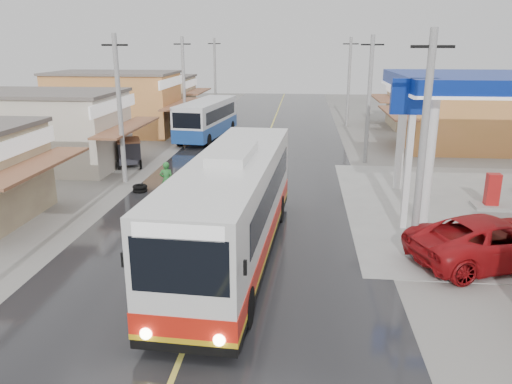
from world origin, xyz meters
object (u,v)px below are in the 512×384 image
Objects in this scene: jeepney at (493,241)px; tyre_stack at (140,188)px; tricycle_near at (129,151)px; coach_bus at (234,207)px; cyclist at (168,191)px; second_bus at (207,119)px.

jeepney is 16.89m from tyre_stack.
coach_bus is at bearing -79.02° from tricycle_near.
jeepney is 2.74× the size of cyclist.
second_bus is at bearing 106.43° from coach_bus.
coach_bus is at bearing -52.03° from tyre_stack.
coach_bus is at bearing 71.72° from jeepney.
tyre_stack is (2.44, -5.50, -0.79)m from tricycle_near.
tyre_stack is at bearing 132.03° from cyclist.
cyclist is 2.90× the size of tyre_stack.
coach_bus is 5.89× the size of cyclist.
tricycle_near is at bearing 33.21° from jeepney.
cyclist reaches higher than jeepney.
cyclist is at bearing -80.79° from tricycle_near.
tricycle_near is at bearing 113.98° from tyre_stack.
tyre_stack is at bearing 131.29° from coach_bus.
cyclist is at bearing 47.43° from jeepney.
tyre_stack is (-0.72, -15.13, -1.45)m from second_bus.
cyclist is at bearing -45.07° from tyre_stack.
tricycle_near is (-3.16, -9.64, -0.66)m from second_bus.
second_bus is 26.76m from jeepney.
tricycle_near is (-4.55, 7.61, 0.26)m from cyclist.
tricycle_near is (-17.64, 12.86, 0.14)m from jeepney.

